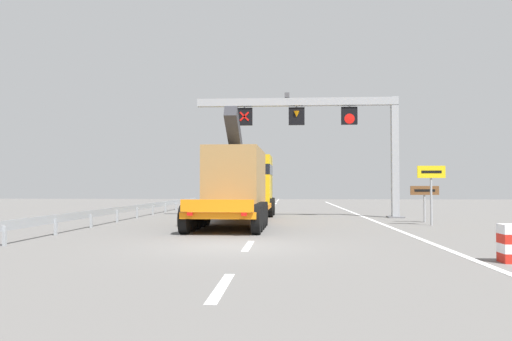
{
  "coord_description": "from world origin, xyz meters",
  "views": [
    {
      "loc": [
        1.67,
        -14.73,
        1.78
      ],
      "look_at": [
        0.04,
        11.59,
        2.64
      ],
      "focal_mm": 34.75,
      "sensor_mm": 36.0,
      "label": 1
    }
  ],
  "objects_px": {
    "heavy_haul_truck_orange": "(242,183)",
    "tourist_info_sign_brown": "(425,195)",
    "exit_sign_yellow": "(431,181)",
    "overhead_lane_gantry": "(324,121)"
  },
  "relations": [
    {
      "from": "heavy_haul_truck_orange",
      "to": "tourist_info_sign_brown",
      "type": "bearing_deg",
      "value": -4.59
    },
    {
      "from": "heavy_haul_truck_orange",
      "to": "exit_sign_yellow",
      "type": "height_order",
      "value": "heavy_haul_truck_orange"
    },
    {
      "from": "exit_sign_yellow",
      "to": "tourist_info_sign_brown",
      "type": "relative_size",
      "value": 1.51
    },
    {
      "from": "overhead_lane_gantry",
      "to": "tourist_info_sign_brown",
      "type": "distance_m",
      "value": 7.36
    },
    {
      "from": "heavy_haul_truck_orange",
      "to": "overhead_lane_gantry",
      "type": "bearing_deg",
      "value": 34.2
    },
    {
      "from": "overhead_lane_gantry",
      "to": "tourist_info_sign_brown",
      "type": "relative_size",
      "value": 6.57
    },
    {
      "from": "exit_sign_yellow",
      "to": "tourist_info_sign_brown",
      "type": "distance_m",
      "value": 2.03
    },
    {
      "from": "heavy_haul_truck_orange",
      "to": "exit_sign_yellow",
      "type": "relative_size",
      "value": 5.14
    },
    {
      "from": "overhead_lane_gantry",
      "to": "exit_sign_yellow",
      "type": "bearing_deg",
      "value": -51.94
    },
    {
      "from": "overhead_lane_gantry",
      "to": "tourist_info_sign_brown",
      "type": "height_order",
      "value": "overhead_lane_gantry"
    }
  ]
}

